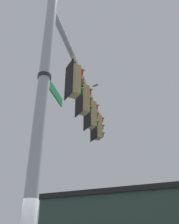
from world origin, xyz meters
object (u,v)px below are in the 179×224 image
at_px(traffic_light_mid_outer, 91,115).
at_px(street_name_sign, 50,85).
at_px(bird_flying, 95,86).
at_px(traffic_light_mid_inner, 84,100).
at_px(traffic_light_arm_end, 98,127).
at_px(traffic_light_nearest_pole, 75,81).

xyz_separation_m(traffic_light_mid_outer, street_name_sign, (2.93, -2.66, -1.33)).
bearing_deg(bird_flying, street_name_sign, -39.86).
bearing_deg(traffic_light_mid_inner, traffic_light_arm_end, 137.98).
relative_size(traffic_light_mid_inner, bird_flying, 4.65).
height_order(traffic_light_nearest_pole, traffic_light_arm_end, same).
height_order(street_name_sign, bird_flying, bird_flying).
xyz_separation_m(traffic_light_mid_inner, street_name_sign, (2.10, -1.91, -1.33)).
bearing_deg(traffic_light_nearest_pole, traffic_light_mid_inner, 137.98).
xyz_separation_m(traffic_light_arm_end, street_name_sign, (3.77, -3.42, -1.33)).
height_order(traffic_light_mid_inner, bird_flying, bird_flying).
xyz_separation_m(traffic_light_mid_inner, bird_flying, (-2.43, 1.87, 2.71)).
relative_size(traffic_light_arm_end, bird_flying, 4.65).
bearing_deg(traffic_light_arm_end, bird_flying, 154.35).
distance_m(traffic_light_nearest_pole, traffic_light_arm_end, 3.37).
bearing_deg(traffic_light_nearest_pole, traffic_light_mid_outer, 137.98).
bearing_deg(bird_flying, traffic_light_arm_end, -25.65).
distance_m(traffic_light_mid_inner, traffic_light_mid_outer, 1.12).
bearing_deg(street_name_sign, traffic_light_mid_outer, 137.75).
bearing_deg(traffic_light_arm_end, traffic_light_mid_outer, -42.02).
xyz_separation_m(traffic_light_mid_inner, traffic_light_arm_end, (-1.67, 1.50, 0.00)).
relative_size(traffic_light_mid_outer, street_name_sign, 1.36).
bearing_deg(traffic_light_nearest_pole, traffic_light_arm_end, 137.98).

